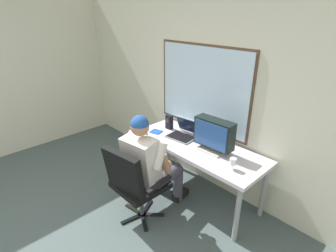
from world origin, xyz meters
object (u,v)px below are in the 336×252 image
at_px(office_chair, 133,181).
at_px(desk, 197,150).
at_px(laptop, 184,132).
at_px(desk_speaker, 169,122).
at_px(wine_glass, 233,162).
at_px(person_seated, 150,162).
at_px(cd_case, 156,132).
at_px(crt_monitor, 214,134).

bearing_deg(office_chair, desk, 79.77).
bearing_deg(desk, laptop, 167.14).
bearing_deg(laptop, desk_speaker, 176.11).
relative_size(laptop, desk_speaker, 1.98).
bearing_deg(desk_speaker, office_chair, -65.45).
xyz_separation_m(office_chair, wine_glass, (0.74, 0.71, 0.26)).
distance_m(person_seated, laptop, 0.67).
xyz_separation_m(office_chair, cd_case, (-0.46, 0.73, 0.18)).
xyz_separation_m(desk, desk_speaker, (-0.58, 0.08, 0.17)).
relative_size(crt_monitor, wine_glass, 3.68).
bearing_deg(office_chair, cd_case, 122.44).
height_order(person_seated, laptop, person_seated).
bearing_deg(desk, cd_case, -168.81).
distance_m(crt_monitor, laptop, 0.51).
bearing_deg(office_chair, crt_monitor, 67.44).
height_order(person_seated, crt_monitor, person_seated).
relative_size(office_chair, desk_speaker, 4.95).
relative_size(desk, person_seated, 1.35).
bearing_deg(desk, office_chair, -100.23).
height_order(laptop, cd_case, laptop).
height_order(office_chair, crt_monitor, crt_monitor).
height_order(desk, laptop, laptop).
bearing_deg(cd_case, desk_speaker, 80.08).
xyz_separation_m(office_chair, laptop, (-0.13, 0.91, 0.24)).
bearing_deg(crt_monitor, cd_case, -169.89).
bearing_deg(laptop, wine_glass, -13.10).
height_order(person_seated, wine_glass, person_seated).
height_order(crt_monitor, laptop, crt_monitor).
bearing_deg(crt_monitor, wine_glass, -23.47).
distance_m(desk, person_seated, 0.61).
height_order(desk, person_seated, person_seated).
relative_size(crt_monitor, cd_case, 2.73).
relative_size(desk, wine_glass, 13.33).
height_order(desk, desk_speaker, desk_speaker).
distance_m(laptop, desk_speaker, 0.30).
bearing_deg(person_seated, desk_speaker, 120.37).
bearing_deg(crt_monitor, office_chair, -112.56).
bearing_deg(cd_case, desk, 11.19).
distance_m(desk, office_chair, 0.87).
xyz_separation_m(person_seated, cd_case, (-0.43, 0.46, 0.08)).
bearing_deg(laptop, desk, -12.86).
distance_m(person_seated, desk_speaker, 0.79).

